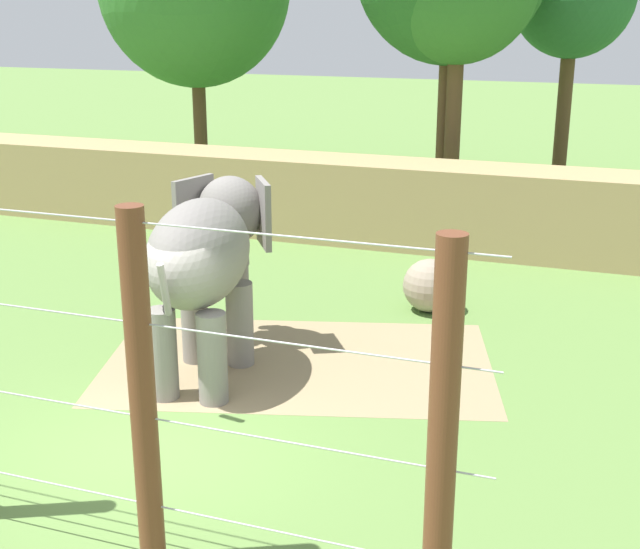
{
  "coord_description": "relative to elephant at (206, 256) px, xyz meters",
  "views": [
    {
      "loc": [
        5.62,
        -9.2,
        5.81
      ],
      "look_at": [
        0.98,
        3.89,
        1.4
      ],
      "focal_mm": 47.95,
      "sensor_mm": 36.0,
      "label": 1
    }
  ],
  "objects": [
    {
      "name": "elephant",
      "position": [
        0.0,
        0.0,
        0.0
      ],
      "size": [
        1.92,
        4.06,
        3.02
      ],
      "color": "gray",
      "rests_on": "ground"
    },
    {
      "name": "ground_plane",
      "position": [
        0.42,
        -2.42,
        -2.0
      ],
      "size": [
        120.0,
        120.0,
        0.0
      ],
      "primitive_type": "plane",
      "color": "#5B7F3D"
    },
    {
      "name": "enrichment_ball",
      "position": [
        2.75,
        4.1,
        -1.47
      ],
      "size": [
        1.05,
        1.05,
        1.05
      ],
      "primitive_type": "sphere",
      "color": "gray",
      "rests_on": "ground"
    },
    {
      "name": "embankment_wall",
      "position": [
        0.42,
        8.77,
        -0.97
      ],
      "size": [
        36.0,
        1.8,
        2.07
      ],
      "primitive_type": "cube",
      "color": "tan",
      "rests_on": "ground"
    },
    {
      "name": "dirt_patch",
      "position": [
        1.23,
        0.85,
        -2.0
      ],
      "size": [
        7.32,
        5.54,
        0.01
      ],
      "primitive_type": "cube",
      "rotation": [
        0.0,
        0.0,
        0.28
      ],
      "color": "#937F5B",
      "rests_on": "ground"
    },
    {
      "name": "cable_fence",
      "position": [
        0.39,
        -4.76,
        -0.01
      ],
      "size": [
        9.71,
        0.28,
        3.98
      ],
      "color": "brown",
      "rests_on": "ground"
    }
  ]
}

